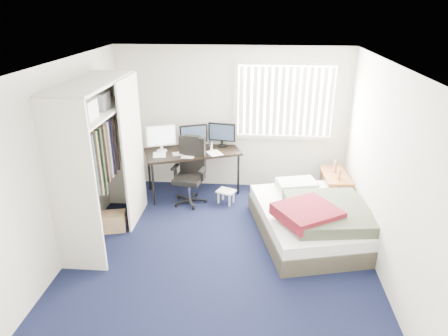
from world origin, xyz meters
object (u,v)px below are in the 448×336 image
at_px(office_chair, 191,178).
at_px(bed, 312,219).
at_px(desk, 192,149).
at_px(nightstand, 335,178).

height_order(office_chair, bed, office_chair).
xyz_separation_m(desk, nightstand, (2.41, -0.28, -0.33)).
bearing_deg(desk, nightstand, -6.72).
bearing_deg(nightstand, desk, 173.28).
distance_m(desk, nightstand, 2.45).
bearing_deg(bed, office_chair, 154.18).
distance_m(desk, bed, 2.39).
height_order(desk, nightstand, desk).
relative_size(desk, nightstand, 2.17).
relative_size(desk, office_chair, 1.55).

